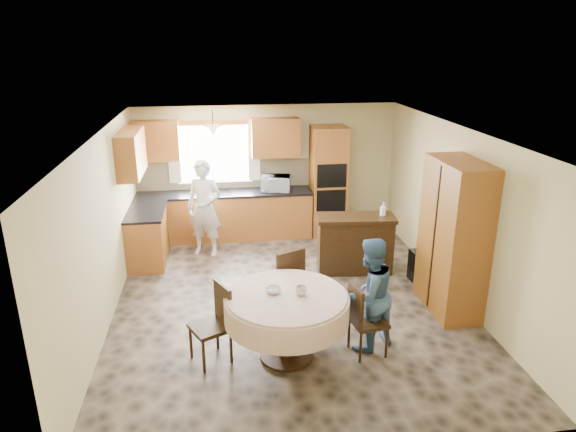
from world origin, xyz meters
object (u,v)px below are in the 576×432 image
(chair_right, at_px, (363,317))
(person_dining, at_px, (369,295))
(person_sink, at_px, (204,208))
(dining_table, at_px, (287,309))
(chair_left, at_px, (215,319))
(oven_tower, at_px, (328,181))
(chair_back, at_px, (286,280))
(cupboard, at_px, (454,238))
(sideboard, at_px, (355,245))

(chair_right, xyz_separation_m, person_dining, (0.10, 0.14, 0.22))
(chair_right, xyz_separation_m, person_sink, (-1.91, 3.40, 0.35))
(dining_table, xyz_separation_m, chair_left, (-0.84, 0.10, -0.13))
(oven_tower, relative_size, person_sink, 1.23)
(chair_left, relative_size, chair_back, 0.92)
(cupboard, xyz_separation_m, chair_left, (-3.28, -0.78, -0.55))
(chair_left, bearing_deg, sideboard, 107.27)
(person_dining, bearing_deg, dining_table, -21.91)
(cupboard, relative_size, dining_table, 1.46)
(chair_back, distance_m, person_sink, 2.68)
(chair_back, xyz_separation_m, chair_right, (0.80, -0.97, -0.07))
(oven_tower, height_order, chair_right, oven_tower)
(chair_left, bearing_deg, cupboard, 77.05)
(cupboard, height_order, chair_back, cupboard)
(sideboard, bearing_deg, chair_back, -128.52)
(cupboard, relative_size, person_dining, 1.49)
(dining_table, xyz_separation_m, person_sink, (-0.99, 3.34, 0.20))
(person_sink, bearing_deg, person_dining, -38.99)
(cupboard, bearing_deg, chair_left, -166.65)
(chair_right, bearing_deg, chair_left, 76.32)
(sideboard, bearing_deg, chair_left, -130.55)
(cupboard, xyz_separation_m, person_sink, (-3.43, 2.47, -0.22))
(person_dining, bearing_deg, chair_right, 26.34)
(cupboard, distance_m, chair_right, 1.88)
(chair_back, bearing_deg, sideboard, -158.74)
(oven_tower, relative_size, sideboard, 1.68)
(cupboard, bearing_deg, sideboard, 125.53)
(cupboard, bearing_deg, person_sink, 144.30)
(chair_back, height_order, chair_right, chair_back)
(oven_tower, distance_m, chair_back, 3.42)
(chair_left, xyz_separation_m, chair_back, (0.96, 0.82, 0.05))
(chair_left, bearing_deg, chair_back, 104.24)
(chair_back, relative_size, chair_right, 1.13)
(oven_tower, height_order, chair_back, oven_tower)
(person_sink, relative_size, person_dining, 1.18)
(chair_right, height_order, person_sink, person_sink)
(sideboard, height_order, chair_right, chair_right)
(dining_table, height_order, chair_right, chair_right)
(chair_right, bearing_deg, sideboard, -21.52)
(chair_back, bearing_deg, cupboard, 154.59)
(person_sink, xyz_separation_m, person_dining, (2.01, -3.26, -0.13))
(chair_back, bearing_deg, dining_table, 58.00)
(chair_left, relative_size, person_sink, 0.56)
(chair_right, relative_size, person_sink, 0.54)
(oven_tower, bearing_deg, chair_left, -119.16)
(person_sink, distance_m, person_dining, 3.83)
(chair_right, height_order, person_dining, person_dining)
(chair_back, relative_size, person_dining, 0.72)
(sideboard, distance_m, person_dining, 2.25)
(dining_table, relative_size, chair_left, 1.54)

